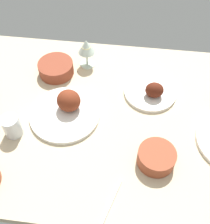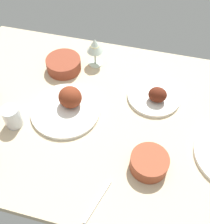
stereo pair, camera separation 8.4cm
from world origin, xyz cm
name	(u,v)px [view 2 (the right image)]	position (x,y,z in cm)	size (l,w,h in cm)	color
dining_table	(105,118)	(0.00, 0.00, 2.00)	(140.00, 90.00, 4.00)	#C6B28E
plate_near_viewer	(67,105)	(-15.58, -1.02, 6.71)	(28.39, 28.39, 10.51)	white
plate_far_side	(155,96)	(18.19, 13.71, 5.95)	(22.48, 22.48, 8.32)	white
bowl_soup	(64,64)	(-25.26, 21.56, 7.13)	(15.85, 15.85, 5.77)	brown
bowl_pasta	(149,162)	(20.63, -18.51, 7.20)	(13.46, 13.46, 5.90)	brown
wine_glass	(95,47)	(-12.14, 28.93, 13.93)	(7.60, 7.60, 14.00)	silver
water_tumbler	(12,117)	(-33.60, -13.09, 8.51)	(6.76, 6.76, 9.02)	silver
fork_loose	(98,201)	(6.62, -35.14, 4.40)	(16.20, 0.90, 0.80)	silver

